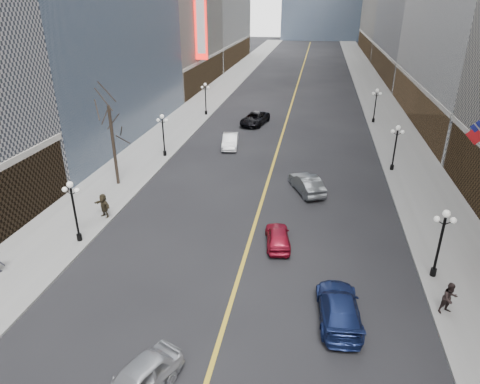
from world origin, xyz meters
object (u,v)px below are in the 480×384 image
at_px(streetlamp_east_3, 376,102).
at_px(streetlamp_west_2, 163,131).
at_px(car_sb_near, 339,308).
at_px(streetlamp_west_1, 74,205).
at_px(streetlamp_east_1, 441,237).
at_px(car_nb_near, 137,381).
at_px(car_sb_mid, 278,236).
at_px(streetlamp_east_2, 396,143).
at_px(streetlamp_west_3, 205,95).
at_px(car_sb_far, 307,184).
at_px(car_nb_far, 255,119).
at_px(car_nb_mid, 230,141).

bearing_deg(streetlamp_east_3, streetlamp_west_2, -142.67).
bearing_deg(car_sb_near, streetlamp_west_1, -19.88).
distance_m(streetlamp_east_1, streetlamp_east_3, 36.00).
distance_m(car_nb_near, car_sb_mid, 14.19).
bearing_deg(streetlamp_west_2, car_nb_near, -72.86).
bearing_deg(streetlamp_east_2, streetlamp_west_1, -142.67).
height_order(streetlamp_west_3, car_sb_far, streetlamp_west_3).
bearing_deg(car_sb_near, car_nb_far, -79.48).
height_order(streetlamp_west_1, car_sb_near, streetlamp_west_1).
relative_size(streetlamp_east_3, car_sb_near, 0.85).
bearing_deg(car_nb_near, car_nb_far, 116.03).
relative_size(streetlamp_east_3, car_sb_far, 0.92).
relative_size(streetlamp_west_3, car_nb_far, 0.77).
bearing_deg(car_nb_near, streetlamp_east_3, 97.18).
bearing_deg(streetlamp_west_3, streetlamp_east_3, 0.00).
xyz_separation_m(streetlamp_west_3, car_sb_far, (15.43, -24.58, -2.09)).
bearing_deg(car_sb_far, car_nb_mid, -74.10).
bearing_deg(streetlamp_west_1, car_nb_far, 76.60).
relative_size(car_nb_far, car_sb_near, 1.11).
xyz_separation_m(streetlamp_west_2, car_sb_near, (17.74, -22.87, -2.13)).
xyz_separation_m(streetlamp_east_2, streetlamp_west_1, (-23.60, -18.00, 0.00)).
xyz_separation_m(streetlamp_west_1, streetlamp_west_3, (0.00, 36.00, 0.00)).
bearing_deg(streetlamp_west_1, car_nb_mid, 74.11).
bearing_deg(streetlamp_west_2, car_sb_far, -23.10).
bearing_deg(streetlamp_west_1, car_sb_near, -15.36).
xyz_separation_m(car_nb_near, car_sb_far, (6.40, 22.70, 0.03)).
bearing_deg(streetlamp_east_1, streetlamp_west_1, 180.00).
height_order(streetlamp_west_3, car_sb_mid, streetlamp_west_3).
relative_size(streetlamp_west_1, streetlamp_west_3, 1.00).
bearing_deg(streetlamp_west_1, streetlamp_west_3, 90.00).
relative_size(streetlamp_east_3, car_sb_mid, 1.12).
relative_size(streetlamp_west_1, car_nb_near, 0.99).
relative_size(streetlamp_east_2, car_nb_mid, 0.95).
bearing_deg(streetlamp_east_3, car_sb_mid, -106.12).
xyz_separation_m(streetlamp_east_2, car_nb_near, (-14.57, -29.29, -2.13)).
bearing_deg(car_sb_near, car_nb_mid, -71.81).
distance_m(streetlamp_west_1, streetlamp_west_2, 18.00).
relative_size(streetlamp_east_1, streetlamp_west_2, 1.00).
distance_m(streetlamp_east_1, streetlamp_west_3, 43.05).
relative_size(car_sb_near, car_sb_far, 1.08).
xyz_separation_m(streetlamp_east_1, car_nb_mid, (-17.25, 22.33, -2.12)).
xyz_separation_m(streetlamp_east_3, streetlamp_west_2, (-23.60, -18.00, 0.00)).
distance_m(car_nb_mid, car_sb_mid, 21.57).
distance_m(streetlamp_east_1, streetlamp_east_2, 18.00).
relative_size(streetlamp_west_3, car_nb_near, 0.99).
bearing_deg(car_nb_near, streetlamp_east_1, 62.07).
bearing_deg(car_sb_mid, streetlamp_east_3, -115.53).
bearing_deg(car_sb_mid, streetlamp_east_1, 158.59).
bearing_deg(streetlamp_west_2, car_sb_near, -52.21).
bearing_deg(streetlamp_west_3, car_sb_far, -57.88).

